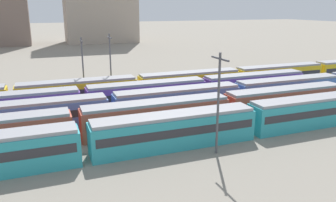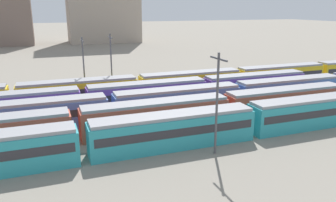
# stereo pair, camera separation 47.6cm
# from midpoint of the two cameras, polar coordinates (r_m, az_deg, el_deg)

# --- Properties ---
(train_track_0) EXTENTS (93.60, 3.06, 3.75)m
(train_track_0) POSITION_cam_midpoint_polar(r_m,az_deg,el_deg) (35.71, 0.81, -4.93)
(train_track_0) COLOR teal
(train_track_0) RESTS_ON ground_plane
(train_track_1) EXTENTS (74.70, 3.06, 3.75)m
(train_track_1) POSITION_cam_midpoint_polar(r_m,az_deg,el_deg) (38.46, -15.71, -4.01)
(train_track_1) COLOR #BC4C38
(train_track_1) RESTS_ON ground_plane
(train_track_2) EXTENTS (112.50, 3.06, 3.75)m
(train_track_2) POSITION_cam_midpoint_polar(r_m,az_deg,el_deg) (50.75, 11.31, 1.04)
(train_track_2) COLOR #4C70BC
(train_track_2) RESTS_ON ground_plane
(train_track_3) EXTENTS (74.70, 3.06, 3.75)m
(train_track_3) POSITION_cam_midpoint_polar(r_m,az_deg,el_deg) (48.55, -14.52, 0.17)
(train_track_3) COLOR #6B429E
(train_track_3) RESTS_ON ground_plane
(train_track_4) EXTENTS (112.50, 3.06, 3.75)m
(train_track_4) POSITION_cam_midpoint_polar(r_m,az_deg,el_deg) (62.75, 11.42, 3.83)
(train_track_4) COLOR yellow
(train_track_4) RESTS_ON ground_plane
(catenary_pole_1) EXTENTS (0.24, 3.20, 10.38)m
(catenary_pole_1) POSITION_cam_midpoint_polar(r_m,az_deg,el_deg) (56.25, -10.01, 6.53)
(catenary_pole_1) COLOR #4C4C51
(catenary_pole_1) RESTS_ON ground_plane
(catenary_pole_2) EXTENTS (0.24, 3.20, 10.35)m
(catenary_pole_2) POSITION_cam_midpoint_polar(r_m,az_deg,el_deg) (33.28, 8.15, 0.27)
(catenary_pole_2) COLOR #4C4C51
(catenary_pole_2) RESTS_ON ground_plane
(catenary_pole_3) EXTENTS (0.24, 3.20, 9.93)m
(catenary_pole_3) POSITION_cam_midpoint_polar(r_m,az_deg,el_deg) (55.77, -14.52, 5.95)
(catenary_pole_3) COLOR #4C4C51
(catenary_pole_3) RESTS_ON ground_plane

